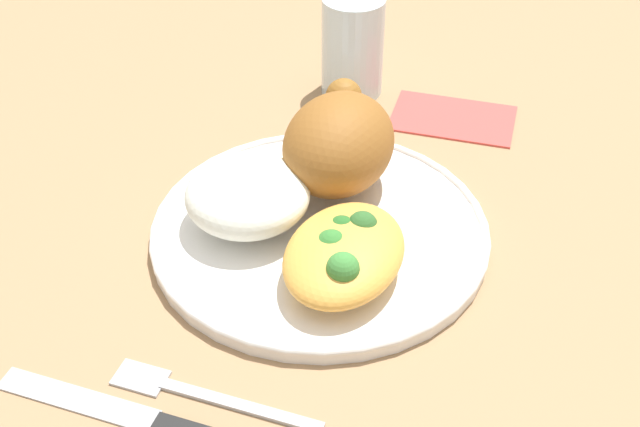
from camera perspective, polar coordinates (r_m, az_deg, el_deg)
name	(u,v)px	position (r m, az deg, el deg)	size (l,w,h in m)	color
ground_plane	(320,237)	(0.63, 0.00, -1.67)	(2.00, 2.00, 0.00)	#A17C55
plate	(320,230)	(0.63, 0.00, -1.17)	(0.26, 0.26, 0.01)	white
roasted_chicken	(339,142)	(0.65, 1.35, 5.05)	(0.12, 0.09, 0.08)	#955C25
rice_pile	(248,195)	(0.62, -5.12, 1.32)	(0.10, 0.10, 0.05)	white
mac_cheese_with_broccoli	(344,252)	(0.58, 1.72, -2.73)	(0.12, 0.08, 0.04)	gold
fork	(203,394)	(0.53, -8.23, -12.47)	(0.02, 0.14, 0.01)	#B2B2B7
knife	(157,421)	(0.52, -11.40, -14.12)	(0.02, 0.19, 0.01)	black
water_glass	(353,46)	(0.80, 2.31, 11.71)	(0.06, 0.06, 0.10)	silver
napkin	(453,117)	(0.78, 9.36, 6.71)	(0.07, 0.11, 0.00)	#DB4C47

